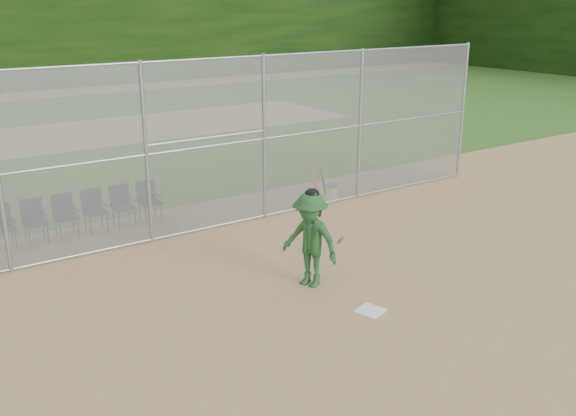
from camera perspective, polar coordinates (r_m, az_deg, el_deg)
ground at (r=11.77m, az=6.92°, el=-8.24°), size 100.00×100.00×0.00m
grass_strip at (r=27.32m, az=-18.68°, el=6.17°), size 100.00×100.00×0.00m
dirt_patch_far at (r=27.31m, az=-18.68°, el=6.17°), size 24.00×24.00×0.00m
backstop_fence at (r=15.00m, az=-5.39°, el=5.98°), size 16.09×0.09×4.00m
home_plate at (r=11.43m, az=7.32°, el=-9.04°), size 0.56×0.56×0.02m
batter_at_plate at (r=11.98m, az=1.99°, el=-2.80°), size 1.17×1.42×1.92m
water_cooler at (r=17.42m, az=3.88°, el=1.43°), size 0.34×0.34×0.43m
spare_bats at (r=17.36m, az=2.81°, el=2.06°), size 0.36×0.34×0.83m
chair_2 at (r=15.21m, az=-24.03°, el=-1.60°), size 0.54×0.52×0.96m
chair_3 at (r=15.33m, az=-21.56°, el=-1.14°), size 0.54×0.52×0.96m
chair_4 at (r=15.47m, az=-19.14°, el=-0.70°), size 0.54×0.52×0.96m
chair_5 at (r=15.64m, az=-16.76°, el=-0.26°), size 0.54×0.52×0.96m
chair_6 at (r=15.84m, az=-14.44°, el=0.17°), size 0.54×0.52×0.96m
chair_7 at (r=16.06m, az=-12.18°, el=0.59°), size 0.54×0.52×0.96m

